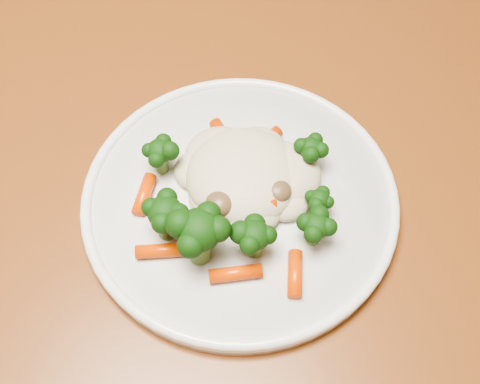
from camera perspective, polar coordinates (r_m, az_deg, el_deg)
The scene contains 3 objects.
dining_table at distance 0.60m, azimuth 1.60°, elevation -9.80°, with size 1.48×1.20×0.75m.
plate at distance 0.54m, azimuth -0.00°, elevation -0.78°, with size 0.28×0.28×0.01m, color white.
meal at distance 0.51m, azimuth -0.49°, elevation 0.15°, with size 0.18×0.17×0.05m.
Camera 1 is at (0.38, -0.24, 1.21)m, focal length 45.00 mm.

